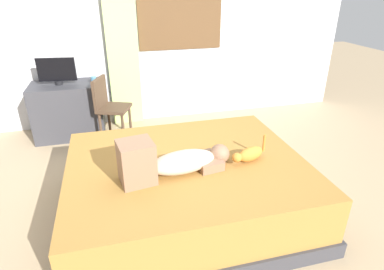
{
  "coord_description": "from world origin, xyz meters",
  "views": [
    {
      "loc": [
        -0.5,
        -2.34,
        1.94
      ],
      "look_at": [
        0.17,
        0.21,
        0.69
      ],
      "focal_mm": 29.87,
      "sensor_mm": 36.0,
      "label": 1
    }
  ],
  "objects": [
    {
      "name": "curtain_left",
      "position": [
        -0.29,
        2.33,
        1.28
      ],
      "size": [
        0.44,
        0.06,
        2.56
      ],
      "primitive_type": "cube",
      "color": "#ADCC75",
      "rests_on": "ground"
    },
    {
      "name": "desk",
      "position": [
        -1.1,
        2.05,
        0.37
      ],
      "size": [
        0.9,
        0.56,
        0.74
      ],
      "color": "#38383D",
      "rests_on": "ground"
    },
    {
      "name": "cup",
      "position": [
        -0.72,
        2.02,
        0.78
      ],
      "size": [
        0.07,
        0.07,
        0.08
      ],
      "primitive_type": "cylinder",
      "color": "teal",
      "rests_on": "desk"
    },
    {
      "name": "back_wall_with_window",
      "position": [
        0.01,
        2.45,
        1.46
      ],
      "size": [
        6.4,
        0.14,
        2.9
      ],
      "color": "silver",
      "rests_on": "ground"
    },
    {
      "name": "tv_monitor",
      "position": [
        -1.16,
        2.05,
        0.92
      ],
      "size": [
        0.48,
        0.1,
        0.35
      ],
      "color": "black",
      "rests_on": "desk"
    },
    {
      "name": "ground_plane",
      "position": [
        0.0,
        0.0,
        0.0
      ],
      "size": [
        16.0,
        16.0,
        0.0
      ],
      "primitive_type": "plane",
      "color": "tan"
    },
    {
      "name": "cat",
      "position": [
        0.59,
        -0.12,
        0.61
      ],
      "size": [
        0.35,
        0.18,
        0.21
      ],
      "color": "#C67A2D",
      "rests_on": "bed"
    },
    {
      "name": "bed",
      "position": [
        0.07,
        0.01,
        0.27
      ],
      "size": [
        2.1,
        1.74,
        0.54
      ],
      "color": "#38383D",
      "rests_on": "ground"
    },
    {
      "name": "person_lying",
      "position": [
        -0.1,
        -0.15,
        0.65
      ],
      "size": [
        0.94,
        0.39,
        0.34
      ],
      "color": "#CCB299",
      "rests_on": "bed"
    },
    {
      "name": "chair_by_desk",
      "position": [
        -0.56,
        1.76,
        0.51
      ],
      "size": [
        0.49,
        0.49,
        0.86
      ],
      "color": "#4C3828",
      "rests_on": "ground"
    }
  ]
}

